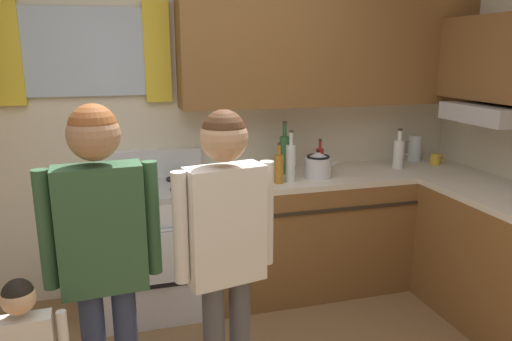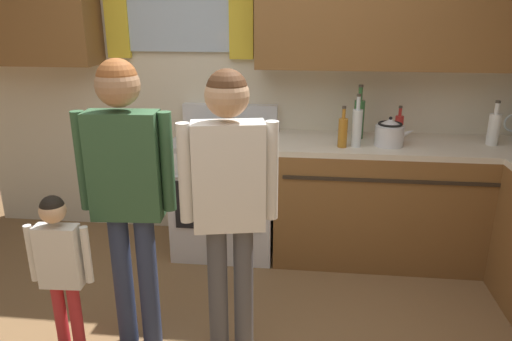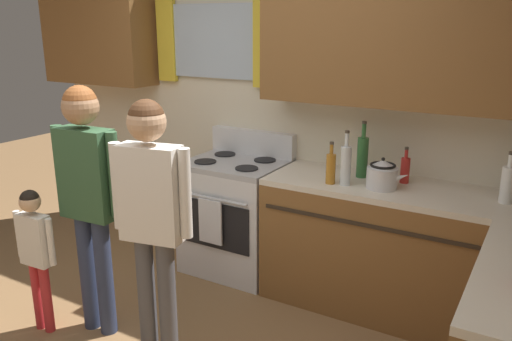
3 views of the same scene
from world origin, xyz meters
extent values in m
cube|color=beige|center=(0.00, 1.90, 1.30)|extent=(4.60, 0.10, 2.60)
cube|color=silver|center=(-0.58, 1.83, 1.79)|extent=(0.78, 0.03, 0.59)
cube|color=yellow|center=(-1.06, 1.82, 1.79)|extent=(0.18, 0.04, 0.69)
cube|color=yellow|center=(-0.10, 1.82, 1.79)|extent=(0.18, 0.04, 0.69)
cube|color=brown|center=(-1.74, 1.69, 1.79)|extent=(1.11, 0.32, 0.78)
cube|color=brown|center=(1.16, 1.69, 1.79)|extent=(2.27, 0.32, 0.78)
cube|color=brown|center=(1.25, 1.54, 0.43)|extent=(2.10, 0.62, 0.86)
cube|color=beige|center=(1.25, 1.54, 0.88)|extent=(2.10, 0.62, 0.04)
cube|color=#2D2319|center=(1.25, 1.23, 0.72)|extent=(1.98, 0.01, 0.02)
cube|color=silver|center=(-0.20, 1.54, 0.43)|extent=(0.75, 0.62, 0.86)
cube|color=black|center=(-0.20, 1.23, 0.48)|extent=(0.63, 0.01, 0.36)
cylinder|color=#ADADB2|center=(-0.20, 1.20, 0.70)|extent=(0.63, 0.02, 0.02)
cube|color=#ADADB2|center=(-0.20, 1.54, 0.88)|extent=(0.75, 0.62, 0.04)
cube|color=silver|center=(-0.20, 1.81, 1.00)|extent=(0.75, 0.08, 0.20)
cylinder|color=black|center=(-0.38, 1.40, 0.91)|extent=(0.17, 0.17, 0.01)
cylinder|color=black|center=(-0.01, 1.40, 0.91)|extent=(0.17, 0.17, 0.01)
cylinder|color=black|center=(-0.38, 1.68, 0.91)|extent=(0.17, 0.17, 0.01)
cylinder|color=black|center=(-0.01, 1.68, 0.91)|extent=(0.17, 0.17, 0.01)
cube|color=silver|center=(-0.20, 1.19, 0.52)|extent=(0.20, 0.02, 0.34)
cylinder|color=silver|center=(0.75, 1.41, 1.03)|extent=(0.07, 0.07, 0.26)
cylinder|color=silver|center=(0.75, 1.41, 1.21)|extent=(0.03, 0.03, 0.09)
cylinder|color=#3F382D|center=(0.75, 1.41, 1.26)|extent=(0.03, 0.03, 0.02)
cylinder|color=#2D6633|center=(0.79, 1.64, 1.04)|extent=(0.08, 0.08, 0.28)
cylinder|color=#2D6633|center=(0.79, 1.64, 1.23)|extent=(0.03, 0.03, 0.10)
cylinder|color=#3F382D|center=(0.79, 1.64, 1.29)|extent=(0.03, 0.03, 0.02)
cylinder|color=white|center=(1.71, 1.56, 1.01)|extent=(0.08, 0.08, 0.22)
cylinder|color=white|center=(1.71, 1.56, 1.16)|extent=(0.03, 0.03, 0.08)
cylinder|color=#3F382D|center=(1.71, 1.56, 1.21)|extent=(0.03, 0.03, 0.02)
cylinder|color=red|center=(1.08, 1.66, 0.99)|extent=(0.06, 0.06, 0.17)
cylinder|color=red|center=(1.08, 1.66, 1.10)|extent=(0.02, 0.02, 0.06)
cylinder|color=#3F382D|center=(1.08, 1.66, 1.14)|extent=(0.03, 0.03, 0.02)
cylinder|color=#B27223|center=(0.66, 1.39, 1.00)|extent=(0.06, 0.06, 0.20)
cylinder|color=#B27223|center=(0.66, 1.39, 1.14)|extent=(0.02, 0.02, 0.07)
cylinder|color=#3F382D|center=(0.66, 1.39, 1.18)|extent=(0.03, 0.03, 0.02)
cylinder|color=silver|center=(0.98, 1.46, 0.97)|extent=(0.20, 0.20, 0.14)
cone|color=silver|center=(0.98, 1.46, 1.06)|extent=(0.18, 0.18, 0.05)
sphere|color=black|center=(0.98, 1.46, 1.09)|extent=(0.02, 0.02, 0.02)
cone|color=silver|center=(1.11, 1.46, 1.00)|extent=(0.09, 0.04, 0.07)
torus|color=black|center=(0.98, 1.46, 1.05)|extent=(0.17, 0.17, 0.02)
cylinder|color=#2D3856|center=(-0.42, 0.35, 0.39)|extent=(0.11, 0.11, 0.78)
cylinder|color=#2D3856|center=(-0.56, 0.34, 0.39)|extent=(0.11, 0.11, 0.78)
cube|color=#335938|center=(-0.49, 0.34, 1.06)|extent=(0.37, 0.18, 0.56)
cylinder|color=#335938|center=(-0.27, 0.36, 1.08)|extent=(0.07, 0.07, 0.51)
cylinder|color=#335938|center=(-0.70, 0.33, 1.08)|extent=(0.07, 0.07, 0.51)
sphere|color=#A87A56|center=(-0.49, 0.34, 1.47)|extent=(0.22, 0.22, 0.22)
sphere|color=brown|center=(-0.49, 0.34, 1.49)|extent=(0.20, 0.20, 0.20)
cylinder|color=#4C4C51|center=(0.11, 0.33, 0.38)|extent=(0.10, 0.10, 0.77)
cylinder|color=#4C4C51|center=(-0.02, 0.30, 0.38)|extent=(0.10, 0.10, 0.77)
cube|color=white|center=(0.04, 0.31, 1.04)|extent=(0.37, 0.22, 0.54)
cylinder|color=white|center=(0.25, 0.36, 1.06)|extent=(0.07, 0.07, 0.50)
cylinder|color=white|center=(-0.16, 0.27, 1.06)|extent=(0.07, 0.07, 0.50)
sphere|color=tan|center=(0.04, 0.31, 1.43)|extent=(0.21, 0.21, 0.21)
sphere|color=#4C2D19|center=(0.04, 0.31, 1.46)|extent=(0.19, 0.19, 0.19)
cylinder|color=red|center=(-0.75, 0.16, 0.23)|extent=(0.06, 0.06, 0.47)
cylinder|color=red|center=(-0.84, 0.15, 0.23)|extent=(0.06, 0.06, 0.47)
cube|color=white|center=(-0.80, 0.15, 0.63)|extent=(0.22, 0.10, 0.33)
cylinder|color=white|center=(-0.65, 0.16, 0.65)|extent=(0.04, 0.04, 0.31)
cylinder|color=white|center=(-0.94, 0.15, 0.65)|extent=(0.04, 0.04, 0.31)
sphere|color=#DBAD84|center=(-0.80, 0.15, 0.88)|extent=(0.13, 0.13, 0.13)
sphere|color=black|center=(-0.80, 0.15, 0.90)|extent=(0.12, 0.12, 0.12)
camera|label=1|loc=(-0.38, -1.68, 1.79)|focal=33.61mm
camera|label=2|loc=(0.42, -1.84, 1.81)|focal=33.44mm
camera|label=3|loc=(1.90, -1.70, 1.94)|focal=36.16mm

